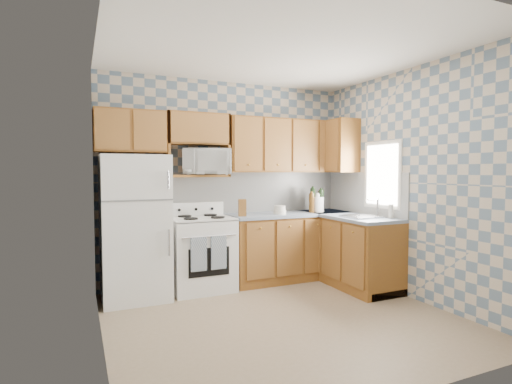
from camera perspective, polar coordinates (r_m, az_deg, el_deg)
floor at (r=4.28m, az=3.67°, el=-17.49°), size 3.40×3.40×0.00m
back_wall at (r=5.47m, az=-4.12°, el=1.46°), size 3.40×0.02×2.70m
right_wall at (r=5.03m, az=21.12°, el=1.13°), size 0.02×3.20×2.70m
backsplash_back at (r=5.62m, az=-0.24°, el=-0.02°), size 2.60×0.02×0.56m
backsplash_right at (r=5.62m, az=15.22°, el=-0.13°), size 0.02×1.60×0.56m
refrigerator at (r=4.87m, az=-16.93°, el=-4.87°), size 0.75×0.70×1.68m
stove_body at (r=5.12m, az=-7.82°, el=-8.81°), size 0.76×0.65×0.90m
cooktop at (r=5.05m, az=-7.86°, el=-3.75°), size 0.76×0.65×0.02m
backguard at (r=5.30m, az=-8.70°, el=-2.41°), size 0.76×0.08×0.17m
dish_towel_left at (r=4.75m, az=-8.17°, el=-8.78°), size 0.19×0.02×0.40m
dish_towel_right at (r=4.82m, az=-5.34°, el=-8.58°), size 0.19×0.02×0.40m
base_cabinets_back at (r=5.64m, az=4.95°, el=-7.80°), size 1.75×0.60×0.88m
base_cabinets_right at (r=5.54m, az=12.77°, el=-8.07°), size 0.60×1.60×0.88m
countertop_back at (r=5.57m, az=5.00°, el=-3.16°), size 1.77×0.63×0.04m
countertop_right at (r=5.47m, az=12.78°, el=-3.34°), size 0.63×1.60×0.04m
upper_cabinets_back at (r=5.67m, az=4.35°, el=6.57°), size 1.75×0.33×0.74m
upper_cabinets_fridge at (r=5.03m, az=-17.57°, el=8.26°), size 0.82×0.33×0.50m
upper_cabinets_right at (r=5.89m, az=11.34°, el=6.38°), size 0.33×0.70×0.74m
microwave_shelf at (r=5.17m, az=-8.40°, el=2.29°), size 0.80×0.33×0.03m
microwave at (r=5.17m, az=-7.07°, el=4.31°), size 0.69×0.55×0.33m
sink at (r=5.19m, az=15.15°, el=-3.42°), size 0.48×0.40×0.03m
window at (r=5.35m, az=17.60°, el=2.36°), size 0.02×0.66×0.86m
bottle_0 at (r=5.70m, az=8.11°, el=-1.15°), size 0.07×0.07×0.33m
bottle_1 at (r=5.70m, az=9.28°, el=-1.26°), size 0.07×0.07×0.31m
bottle_2 at (r=5.81m, az=9.15°, el=-1.29°), size 0.07×0.07×0.29m
bottle_3 at (r=5.60m, az=7.93°, el=-1.56°), size 0.07×0.07×0.27m
knife_block at (r=5.12m, az=-1.97°, el=-2.25°), size 0.12×0.12×0.22m
electric_kettle at (r=5.70m, az=8.82°, el=-1.76°), size 0.17×0.17×0.21m
food_containers at (r=5.37m, az=3.41°, el=-2.56°), size 0.17×0.17×0.11m
soap_bottle at (r=5.15m, az=18.72°, el=-2.63°), size 0.06×0.06×0.17m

